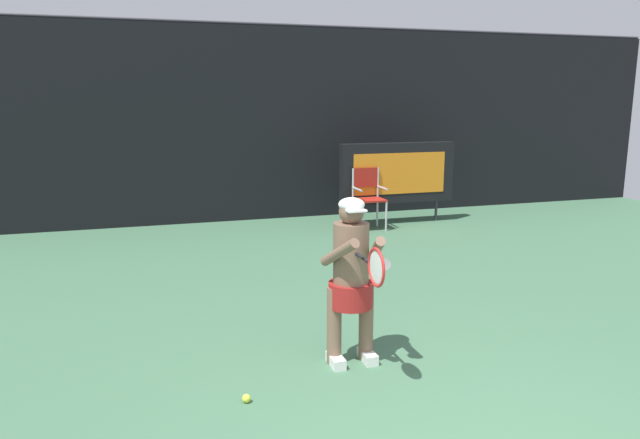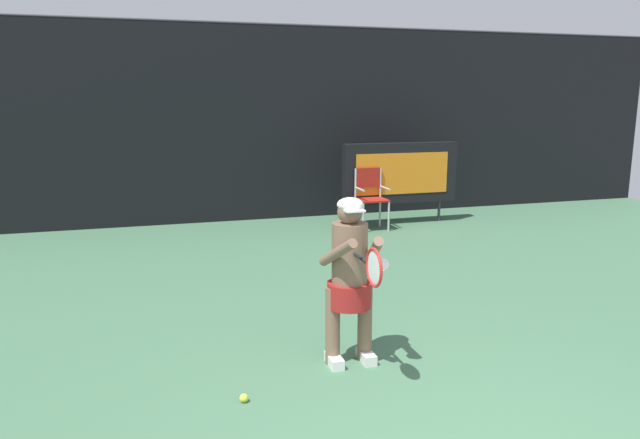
{
  "view_description": "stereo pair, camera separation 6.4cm",
  "coord_description": "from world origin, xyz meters",
  "px_view_note": "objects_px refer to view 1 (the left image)",
  "views": [
    {
      "loc": [
        -1.96,
        -2.65,
        2.31
      ],
      "look_at": [
        -0.14,
        3.19,
        1.05
      ],
      "focal_mm": 33.35,
      "sensor_mm": 36.0,
      "label": 1
    },
    {
      "loc": [
        -1.9,
        -2.67,
        2.31
      ],
      "look_at": [
        -0.14,
        3.19,
        1.05
      ],
      "focal_mm": 33.35,
      "sensor_mm": 36.0,
      "label": 2
    }
  ],
  "objects_px": {
    "scoreboard": "(397,173)",
    "tennis_player": "(351,274)",
    "water_bottle": "(350,230)",
    "umpire_chair": "(368,195)",
    "tennis_racket": "(375,267)",
    "tennis_ball_loose": "(246,398)"
  },
  "relations": [
    {
      "from": "tennis_racket",
      "to": "water_bottle",
      "type": "bearing_deg",
      "value": 86.99
    },
    {
      "from": "tennis_racket",
      "to": "tennis_ball_loose",
      "type": "distance_m",
      "value": 1.42
    },
    {
      "from": "scoreboard",
      "to": "tennis_player",
      "type": "xyz_separation_m",
      "value": [
        -2.87,
        -5.34,
        -0.14
      ]
    },
    {
      "from": "tennis_player",
      "to": "water_bottle",
      "type": "bearing_deg",
      "value": 69.94
    },
    {
      "from": "tennis_player",
      "to": "tennis_ball_loose",
      "type": "distance_m",
      "value": 1.36
    },
    {
      "from": "tennis_player",
      "to": "scoreboard",
      "type": "bearing_deg",
      "value": 61.72
    },
    {
      "from": "scoreboard",
      "to": "umpire_chair",
      "type": "distance_m",
      "value": 0.81
    },
    {
      "from": "umpire_chair",
      "to": "tennis_ball_loose",
      "type": "bearing_deg",
      "value": -120.2
    },
    {
      "from": "tennis_player",
      "to": "tennis_ball_loose",
      "type": "bearing_deg",
      "value": -156.21
    },
    {
      "from": "umpire_chair",
      "to": "water_bottle",
      "type": "distance_m",
      "value": 0.89
    },
    {
      "from": "umpire_chair",
      "to": "water_bottle",
      "type": "height_order",
      "value": "umpire_chair"
    },
    {
      "from": "scoreboard",
      "to": "water_bottle",
      "type": "distance_m",
      "value": 1.66
    },
    {
      "from": "tennis_ball_loose",
      "to": "water_bottle",
      "type": "bearing_deg",
      "value": 61.79
    },
    {
      "from": "scoreboard",
      "to": "umpire_chair",
      "type": "relative_size",
      "value": 2.04
    },
    {
      "from": "water_bottle",
      "to": "umpire_chair",
      "type": "bearing_deg",
      "value": 44.25
    },
    {
      "from": "tennis_racket",
      "to": "tennis_ball_loose",
      "type": "xyz_separation_m",
      "value": [
        -1.01,
        0.09,
        -1.0
      ]
    },
    {
      "from": "scoreboard",
      "to": "tennis_ball_loose",
      "type": "height_order",
      "value": "scoreboard"
    },
    {
      "from": "umpire_chair",
      "to": "tennis_racket",
      "type": "bearing_deg",
      "value": -111.38
    },
    {
      "from": "scoreboard",
      "to": "umpire_chair",
      "type": "bearing_deg",
      "value": -157.9
    },
    {
      "from": "umpire_chair",
      "to": "tennis_ball_loose",
      "type": "relative_size",
      "value": 15.88
    },
    {
      "from": "tennis_racket",
      "to": "tennis_ball_loose",
      "type": "bearing_deg",
      "value": -170.23
    },
    {
      "from": "tennis_player",
      "to": "tennis_racket",
      "type": "xyz_separation_m",
      "value": [
        -0.01,
        -0.54,
        0.22
      ]
    }
  ]
}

